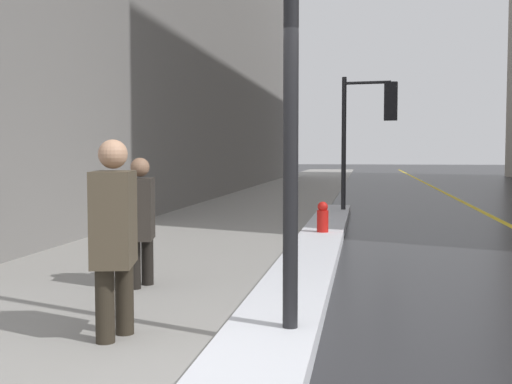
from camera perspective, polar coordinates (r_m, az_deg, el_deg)
sidewalk_slab at (r=19.25m, az=0.76°, el=-1.06°), size 4.00×80.00×0.01m
road_centre_stripe at (r=19.26m, az=18.69°, el=-1.25°), size 0.16×80.00×0.00m
snow_bank_curb at (r=10.04m, az=5.39°, el=-4.86°), size 0.75×14.14×0.17m
building_facade_left at (r=25.75m, az=-8.88°, el=14.88°), size 6.00×36.00×13.26m
lamp_post at (r=5.10m, az=3.14°, el=15.48°), size 0.28×0.28×4.28m
traffic_light_near at (r=15.57m, az=10.43°, el=6.66°), size 1.31×0.33×3.35m
pedestrian_trailing at (r=5.39m, az=-12.51°, el=-3.26°), size 0.43×0.59×1.66m
pedestrian_with_shoulder_bag at (r=7.43m, az=-10.21°, el=-2.12°), size 0.38×0.72×1.49m
fire_hydrant at (r=11.17m, az=5.94°, el=-2.67°), size 0.20×0.20×0.70m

